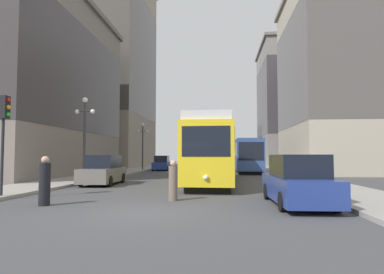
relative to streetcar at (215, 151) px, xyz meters
name	(u,v)px	position (x,y,z in m)	size (l,w,h in m)	color
ground_plane	(148,212)	(-1.90, -11.74, -2.10)	(200.00, 200.00, 0.00)	#424244
sidewalk_left	(153,167)	(-9.98, 28.26, -2.03)	(3.49, 120.00, 0.15)	gray
sidewalk_right	(260,167)	(6.18, 28.26, -2.03)	(3.49, 120.00, 0.15)	gray
streetcar	(215,151)	(0.00, 0.00, 0.00)	(3.20, 14.40, 3.89)	black
transit_bus	(246,154)	(3.15, 14.85, -0.15)	(2.59, 12.29, 3.45)	black
parked_car_left_near	(103,171)	(-6.94, -1.89, -1.26)	(2.04, 4.76, 1.82)	black
parked_car_left_mid	(162,163)	(-6.94, 18.69, -1.26)	(2.05, 4.94, 1.82)	black
parked_car_right_far	(297,182)	(3.14, -9.75, -1.26)	(1.98, 4.94, 1.82)	black
pedestrian_crossing_near	(45,182)	(-5.92, -10.65, -1.28)	(0.40, 0.40, 1.77)	black
pedestrian_crossing_far	(173,182)	(-1.52, -8.95, -1.35)	(0.36, 0.36, 1.61)	#6B5B4C
traffic_light_near_left	(4,118)	(-8.62, -9.11, 1.23)	(0.47, 0.36, 4.13)	#232328
lamp_post_left_near	(85,126)	(-8.84, -0.39, 1.73)	(1.41, 0.36, 5.62)	#333338
lamp_post_left_far	(143,139)	(-8.84, 16.42, 1.67)	(1.41, 0.36, 5.52)	#333338
building_left_corner	(105,65)	(-18.27, 29.57, 14.39)	(13.70, 18.75, 31.98)	gray
building_left_midblock	(30,84)	(-16.96, 6.45, 6.20)	(11.07, 20.61, 16.19)	slate
building_right_corner	(359,76)	(15.20, 14.58, 8.28)	(15.17, 15.81, 20.20)	#B2A893
building_right_midblock	(294,104)	(13.84, 39.81, 9.25)	(12.44, 15.87, 22.06)	gray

